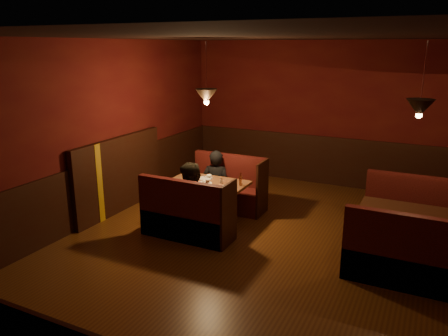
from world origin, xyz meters
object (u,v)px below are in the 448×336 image
at_px(main_bench_near, 186,220).
at_px(second_bench_far, 410,220).
at_px(second_table, 406,224).
at_px(diner_a, 216,169).
at_px(main_bench_far, 228,192).
at_px(diner_b, 193,189).
at_px(main_table, 208,191).
at_px(second_bench_near, 401,261).

height_order(main_bench_near, second_bench_far, second_bench_far).
relative_size(second_table, diner_a, 0.87).
bearing_deg(diner_a, second_bench_far, 169.43).
height_order(main_bench_near, second_table, main_bench_near).
bearing_deg(diner_a, main_bench_far, -176.25).
distance_m(main_bench_near, diner_b, 0.47).
bearing_deg(diner_b, main_table, 85.91).
height_order(diner_a, diner_b, diner_b).
xyz_separation_m(main_bench_near, second_bench_far, (2.99, 1.46, 0.00)).
bearing_deg(diner_a, second_bench_near, 144.84).
distance_m(main_bench_near, second_bench_near, 2.99).
bearing_deg(second_table, main_bench_near, -166.02).
bearing_deg(second_table, main_table, -179.64).
distance_m(main_table, diner_a, 0.71).
relative_size(main_bench_near, second_bench_far, 1.04).
distance_m(main_bench_near, second_bench_far, 3.32).
xyz_separation_m(main_bench_near, diner_b, (0.03, 0.16, 0.44)).
relative_size(main_table, second_bench_near, 0.94).
bearing_deg(main_bench_near, second_table, 13.98).
distance_m(main_table, second_bench_far, 3.10).
height_order(main_bench_far, diner_b, diner_b).
relative_size(second_bench_far, second_bench_near, 1.00).
bearing_deg(second_table, second_bench_near, -87.80).
xyz_separation_m(second_bench_near, diner_b, (-2.96, 0.15, 0.43)).
distance_m(main_table, second_bench_near, 3.09).
bearing_deg(main_bench_far, diner_a, -164.19).
distance_m(second_table, diner_b, 3.00).
bearing_deg(main_bench_far, second_table, -13.29).
height_order(main_table, second_table, main_table).
height_order(second_bench_far, second_bench_near, same).
bearing_deg(second_table, diner_a, 168.58).
bearing_deg(main_table, diner_a, 106.39).
bearing_deg(diner_b, second_bench_near, -11.16).
height_order(second_table, second_bench_near, second_bench_near).
height_order(main_table, second_bench_far, second_bench_far).
xyz_separation_m(main_bench_near, second_bench_near, (2.99, 0.01, 0.00)).
bearing_deg(second_bench_near, diner_a, 156.90).
bearing_deg(diner_a, second_table, 156.52).
relative_size(second_bench_near, diner_a, 0.96).
height_order(main_table, main_bench_far, main_bench_far).
xyz_separation_m(second_table, diner_a, (-3.17, 0.64, 0.19)).
xyz_separation_m(second_bench_near, diner_a, (-3.20, 1.36, 0.39)).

